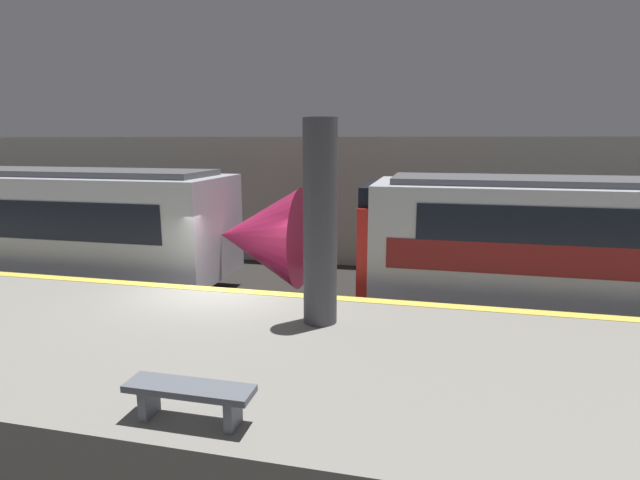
% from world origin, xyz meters
% --- Properties ---
extents(ground_plane, '(120.00, 120.00, 0.00)m').
position_xyz_m(ground_plane, '(0.00, 0.00, 0.00)').
color(ground_plane, '#282623').
extents(platform, '(40.00, 5.48, 1.11)m').
position_xyz_m(platform, '(0.00, -2.74, 0.55)').
color(platform, gray).
rests_on(platform, ground).
extents(station_rear_barrier, '(50.00, 0.15, 4.37)m').
position_xyz_m(station_rear_barrier, '(0.00, 6.88, 2.18)').
color(station_rear_barrier, '#B2AD9E').
rests_on(station_rear_barrier, ground).
extents(support_pillar_near, '(0.59, 0.59, 3.54)m').
position_xyz_m(support_pillar_near, '(2.59, -1.51, 2.87)').
color(support_pillar_near, '#47474C').
rests_on(support_pillar_near, platform).
extents(platform_bench, '(1.50, 0.40, 0.45)m').
position_xyz_m(platform_bench, '(1.87, -4.97, 1.43)').
color(platform_bench, slate).
rests_on(platform_bench, platform).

